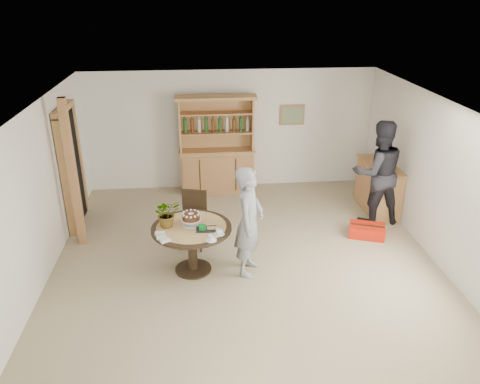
% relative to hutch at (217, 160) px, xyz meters
% --- Properties ---
extents(ground, '(7.00, 7.00, 0.00)m').
position_rel_hutch_xyz_m(ground, '(0.30, -3.24, -0.69)').
color(ground, tan).
rests_on(ground, ground).
extents(room_shell, '(6.04, 7.04, 2.52)m').
position_rel_hutch_xyz_m(room_shell, '(0.30, -3.23, 1.05)').
color(room_shell, white).
rests_on(room_shell, ground).
extents(doorway, '(0.13, 1.10, 2.18)m').
position_rel_hutch_xyz_m(doorway, '(-2.63, -1.24, 0.42)').
color(doorway, black).
rests_on(doorway, ground).
extents(pine_post, '(0.12, 0.12, 2.50)m').
position_rel_hutch_xyz_m(pine_post, '(-2.40, -2.04, 0.56)').
color(pine_post, '#AD7748').
rests_on(pine_post, ground).
extents(hutch, '(1.62, 0.54, 2.04)m').
position_rel_hutch_xyz_m(hutch, '(0.00, 0.00, 0.00)').
color(hutch, tan).
rests_on(hutch, ground).
extents(sideboard, '(0.54, 1.26, 0.94)m').
position_rel_hutch_xyz_m(sideboard, '(3.04, -1.24, -0.22)').
color(sideboard, tan).
rests_on(sideboard, ground).
extents(dining_table, '(1.20, 1.20, 0.76)m').
position_rel_hutch_xyz_m(dining_table, '(-0.53, -3.05, -0.08)').
color(dining_table, black).
rests_on(dining_table, ground).
extents(dining_chair, '(0.51, 0.51, 0.95)m').
position_rel_hutch_xyz_m(dining_chair, '(-0.51, -2.22, -0.15)').
color(dining_chair, black).
rests_on(dining_chair, ground).
extents(birthday_cake, '(0.30, 0.30, 0.20)m').
position_rel_hutch_xyz_m(birthday_cake, '(-0.53, -3.00, 0.19)').
color(birthday_cake, white).
rests_on(birthday_cake, dining_table).
extents(flower_vase, '(0.47, 0.44, 0.42)m').
position_rel_hutch_xyz_m(flower_vase, '(-0.88, -3.00, 0.28)').
color(flower_vase, '#3F7233').
rests_on(flower_vase, dining_table).
extents(gift_tray, '(0.30, 0.20, 0.08)m').
position_rel_hutch_xyz_m(gift_tray, '(-0.31, -3.17, 0.10)').
color(gift_tray, black).
rests_on(gift_tray, dining_table).
extents(coffee_cup_a, '(0.15, 0.15, 0.09)m').
position_rel_hutch_xyz_m(coffee_cup_a, '(-0.13, -3.33, 0.11)').
color(coffee_cup_a, white).
rests_on(coffee_cup_a, dining_table).
extents(coffee_cup_b, '(0.15, 0.15, 0.08)m').
position_rel_hutch_xyz_m(coffee_cup_b, '(-0.25, -3.50, 0.11)').
color(coffee_cup_b, white).
rests_on(coffee_cup_b, dining_table).
extents(napkins, '(0.24, 0.33, 0.03)m').
position_rel_hutch_xyz_m(napkins, '(-0.94, -3.36, 0.09)').
color(napkins, white).
rests_on(napkins, dining_table).
extents(teen_boy, '(0.61, 0.73, 1.70)m').
position_rel_hutch_xyz_m(teen_boy, '(0.32, -3.15, 0.16)').
color(teen_boy, gray).
rests_on(teen_boy, ground).
extents(adult_person, '(0.98, 0.78, 1.93)m').
position_rel_hutch_xyz_m(adult_person, '(2.80, -1.70, 0.27)').
color(adult_person, black).
rests_on(adult_person, ground).
extents(red_suitcase, '(0.70, 0.58, 0.21)m').
position_rel_hutch_xyz_m(red_suitcase, '(2.50, -2.25, -0.59)').
color(red_suitcase, red).
rests_on(red_suitcase, ground).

